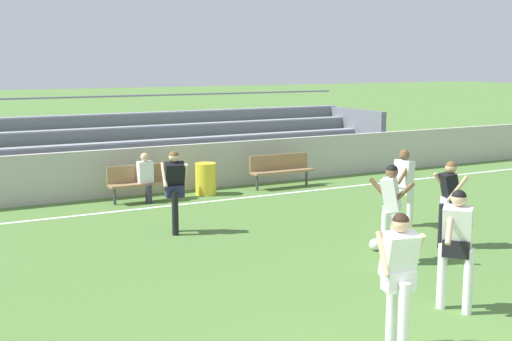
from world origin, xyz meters
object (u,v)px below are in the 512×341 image
(soccer_ball, at_px, (375,245))
(bench_far_right, at_px, (144,179))
(player_white_overlapping, at_px, (457,239))
(player_dark_trailing_run, at_px, (450,197))
(player_white_wide_left, at_px, (391,205))
(bench_centre_sideline, at_px, (281,167))
(trash_bin, at_px, (206,179))
(spectator_seated, at_px, (146,174))
(player_dark_dropping_back, at_px, (175,185))
(player_white_deep_cover, at_px, (403,181))
(player_white_pressing_high, at_px, (399,270))

(soccer_ball, bearing_deg, bench_far_right, 110.27)
(player_white_overlapping, bearing_deg, player_dark_trailing_run, 47.48)
(player_dark_trailing_run, xyz_separation_m, player_white_wide_left, (-1.59, -0.26, 0.06))
(bench_far_right, height_order, soccer_ball, bench_far_right)
(bench_centre_sideline, relative_size, trash_bin, 2.19)
(soccer_ball, bearing_deg, spectator_seated, 110.62)
(player_dark_dropping_back, relative_size, player_white_deep_cover, 1.03)
(bench_centre_sideline, relative_size, player_dark_dropping_back, 1.08)
(spectator_seated, bearing_deg, soccer_ball, -69.38)
(player_white_overlapping, bearing_deg, trash_bin, 88.13)
(spectator_seated, height_order, player_dark_dropping_back, player_dark_dropping_back)
(player_dark_dropping_back, xyz_separation_m, player_white_deep_cover, (4.39, -1.69, -0.03))
(spectator_seated, relative_size, player_white_overlapping, 0.71)
(player_dark_dropping_back, xyz_separation_m, player_white_overlapping, (1.84, -5.78, 0.03))
(spectator_seated, bearing_deg, player_white_pressing_high, -91.05)
(player_white_wide_left, xyz_separation_m, player_white_deep_cover, (1.92, 1.93, -0.06))
(bench_far_right, height_order, player_white_wide_left, player_white_wide_left)
(bench_far_right, xyz_separation_m, player_white_wide_left, (2.00, -6.89, 0.48))
(trash_bin, height_order, player_white_overlapping, player_white_overlapping)
(bench_centre_sideline, bearing_deg, player_white_overlapping, -105.53)
(bench_centre_sideline, bearing_deg, player_dark_trailing_run, -92.52)
(bench_far_right, relative_size, soccer_ball, 8.18)
(player_white_pressing_high, bearing_deg, player_white_deep_cover, 49.10)
(spectator_seated, relative_size, player_dark_dropping_back, 0.73)
(bench_centre_sideline, bearing_deg, soccer_ball, -104.59)
(player_white_deep_cover, bearing_deg, player_white_wide_left, -134.88)
(player_white_wide_left, xyz_separation_m, player_white_pressing_high, (-2.17, -2.80, -0.02))
(player_dark_trailing_run, xyz_separation_m, player_dark_dropping_back, (-4.06, 3.35, 0.03))
(spectator_seated, relative_size, soccer_ball, 5.50)
(trash_bin, bearing_deg, soccer_ball, -84.33)
(bench_far_right, distance_m, player_dark_trailing_run, 7.55)
(player_white_overlapping, distance_m, soccer_ball, 3.17)
(player_white_pressing_high, bearing_deg, player_dark_dropping_back, 92.68)
(bench_far_right, height_order, player_dark_dropping_back, player_dark_dropping_back)
(spectator_seated, xyz_separation_m, player_dark_trailing_run, (3.59, -6.51, 0.26))
(trash_bin, relative_size, player_dark_dropping_back, 0.49)
(player_white_deep_cover, relative_size, soccer_ball, 7.36)
(player_dark_trailing_run, xyz_separation_m, player_white_overlapping, (-2.22, -2.43, 0.06))
(player_dark_dropping_back, bearing_deg, spectator_seated, 81.43)
(trash_bin, xyz_separation_m, player_white_overlapping, (-0.30, -9.09, 0.61))
(player_white_wide_left, bearing_deg, trash_bin, 92.80)
(bench_far_right, bearing_deg, bench_centre_sideline, 0.00)
(player_dark_trailing_run, distance_m, soccer_ball, 1.63)
(player_dark_dropping_back, xyz_separation_m, soccer_ball, (2.75, -2.88, -0.88))
(spectator_seated, height_order, player_dark_trailing_run, player_dark_trailing_run)
(bench_far_right, relative_size, player_white_pressing_high, 1.07)
(bench_far_right, distance_m, player_white_overlapping, 9.17)
(player_white_pressing_high, height_order, player_white_overlapping, player_white_overlapping)
(bench_centre_sideline, bearing_deg, player_dark_dropping_back, -143.05)
(bench_centre_sideline, height_order, player_white_wide_left, player_white_wide_left)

